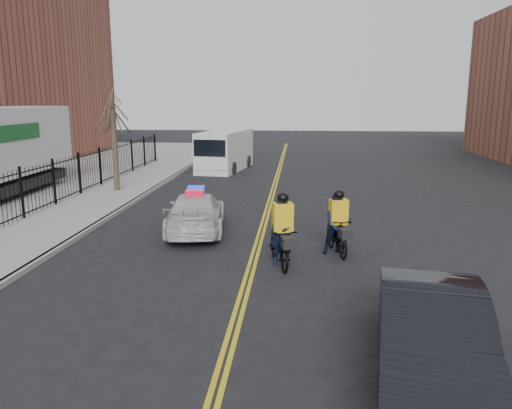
{
  "coord_description": "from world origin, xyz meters",
  "views": [
    {
      "loc": [
        1.23,
        -13.41,
        4.53
      ],
      "look_at": [
        -0.06,
        1.76,
        1.3
      ],
      "focal_mm": 35.0,
      "sensor_mm": 36.0,
      "label": 1
    }
  ],
  "objects_px": {
    "cargo_van": "(224,151)",
    "cyclist_far": "(338,229)",
    "dark_sedan": "(432,337)",
    "cyclist_near": "(283,240)",
    "police_cruiser": "(196,212)"
  },
  "relations": [
    {
      "from": "police_cruiser",
      "to": "dark_sedan",
      "type": "xyz_separation_m",
      "value": [
        5.7,
        -9.02,
        0.1
      ]
    },
    {
      "from": "dark_sedan",
      "to": "cyclist_near",
      "type": "distance_m",
      "value": 6.22
    },
    {
      "from": "dark_sedan",
      "to": "cyclist_near",
      "type": "relative_size",
      "value": 2.15
    },
    {
      "from": "dark_sedan",
      "to": "cargo_van",
      "type": "relative_size",
      "value": 0.76
    },
    {
      "from": "cyclist_near",
      "to": "dark_sedan",
      "type": "bearing_deg",
      "value": -79.68
    },
    {
      "from": "police_cruiser",
      "to": "cargo_van",
      "type": "bearing_deg",
      "value": -92.85
    },
    {
      "from": "police_cruiser",
      "to": "cargo_van",
      "type": "height_order",
      "value": "cargo_van"
    },
    {
      "from": "cargo_van",
      "to": "cyclist_far",
      "type": "xyz_separation_m",
      "value": [
        5.97,
        -17.42,
        -0.46
      ]
    },
    {
      "from": "police_cruiser",
      "to": "cyclist_far",
      "type": "xyz_separation_m",
      "value": [
        4.72,
        -2.22,
        0.08
      ]
    },
    {
      "from": "cargo_van",
      "to": "cyclist_near",
      "type": "relative_size",
      "value": 2.82
    },
    {
      "from": "police_cruiser",
      "to": "cyclist_near",
      "type": "distance_m",
      "value": 4.59
    },
    {
      "from": "police_cruiser",
      "to": "dark_sedan",
      "type": "distance_m",
      "value": 10.67
    },
    {
      "from": "cyclist_near",
      "to": "cyclist_far",
      "type": "xyz_separation_m",
      "value": [
        1.6,
        1.15,
        0.05
      ]
    },
    {
      "from": "cargo_van",
      "to": "cyclist_far",
      "type": "height_order",
      "value": "cargo_van"
    },
    {
      "from": "cyclist_near",
      "to": "cyclist_far",
      "type": "relative_size",
      "value": 1.11
    }
  ]
}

